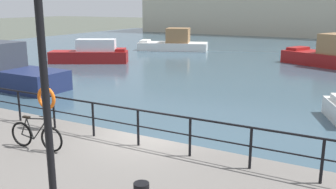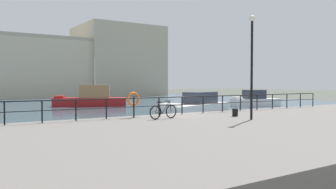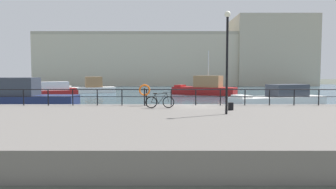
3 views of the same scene
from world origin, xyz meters
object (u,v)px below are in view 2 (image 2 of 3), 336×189
at_px(moored_green_narrowboat, 196,105).
at_px(life_ring_stand, 133,100).
at_px(harbor_building, 48,66).
at_px(parked_bicycle, 163,111).
at_px(quay_lamp_post, 252,54).
at_px(moored_cabin_cruiser, 255,100).
at_px(mooring_bollard, 235,112).
at_px(moored_white_yacht, 91,98).

height_order(moored_green_narrowboat, life_ring_stand, life_ring_stand).
bearing_deg(moored_green_narrowboat, harbor_building, -108.44).
relative_size(harbor_building, life_ring_stand, 45.95).
bearing_deg(life_ring_stand, parked_bicycle, -53.88).
bearing_deg(quay_lamp_post, moored_cabin_cruiser, 42.35).
relative_size(mooring_bollard, life_ring_stand, 0.31).
relative_size(harbor_building, parked_bicycle, 36.32).
height_order(moored_cabin_cruiser, mooring_bollard, moored_cabin_cruiser).
relative_size(moored_white_yacht, mooring_bollard, 20.91).
distance_m(moored_green_narrowboat, moored_cabin_cruiser, 11.47).
distance_m(moored_cabin_cruiser, quay_lamp_post, 26.08).
bearing_deg(harbor_building, mooring_bollard, -94.60).
bearing_deg(life_ring_stand, quay_lamp_post, -42.78).
bearing_deg(moored_cabin_cruiser, moored_white_yacht, -17.16).
xyz_separation_m(moored_green_narrowboat, moored_white_yacht, (-5.71, 13.90, 0.31)).
distance_m(harbor_building, moored_cabin_cruiser, 48.01).
xyz_separation_m(moored_green_narrowboat, moored_cabin_cruiser, (11.18, 2.57, 0.08)).
height_order(moored_white_yacht, moored_cabin_cruiser, moored_white_yacht).
xyz_separation_m(moored_cabin_cruiser, quay_lamp_post, (-19.09, -17.40, 3.56)).
relative_size(parked_bicycle, quay_lamp_post, 0.33).
bearing_deg(quay_lamp_post, mooring_bollard, 72.11).
bearing_deg(life_ring_stand, mooring_bollard, -25.74).
distance_m(harbor_building, moored_white_yacht, 34.95).
relative_size(moored_green_narrowboat, life_ring_stand, 7.27).
bearing_deg(moored_cabin_cruiser, parked_bicycle, 49.49).
bearing_deg(moored_green_narrowboat, moored_cabin_cruiser, 171.62).
bearing_deg(mooring_bollard, life_ring_stand, 154.26).
xyz_separation_m(harbor_building, moored_green_narrowboat, (2.42, -48.27, -5.74)).
bearing_deg(moored_cabin_cruiser, life_ring_stand, 45.79).
height_order(moored_white_yacht, parked_bicycle, moored_white_yacht).
height_order(moored_green_narrowboat, moored_cabin_cruiser, moored_cabin_cruiser).
relative_size(moored_white_yacht, life_ring_stand, 6.59).
xyz_separation_m(moored_white_yacht, life_ring_stand, (-6.79, -24.50, 0.97)).
height_order(life_ring_stand, quay_lamp_post, quay_lamp_post).
height_order(moored_green_narrowboat, parked_bicycle, parked_bicycle).
bearing_deg(parked_bicycle, moored_cabin_cruiser, 27.23).
height_order(moored_white_yacht, quay_lamp_post, quay_lamp_post).
bearing_deg(harbor_building, quay_lamp_post, -94.98).
relative_size(harbor_building, quay_lamp_post, 12.07).
bearing_deg(mooring_bollard, moored_green_narrowboat, 60.67).
bearing_deg(moored_cabin_cruiser, quay_lamp_post, 59.06).
bearing_deg(quay_lamp_post, moored_green_narrowboat, 61.92).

